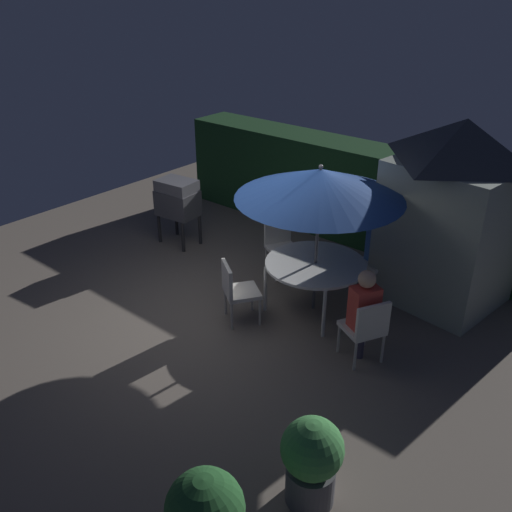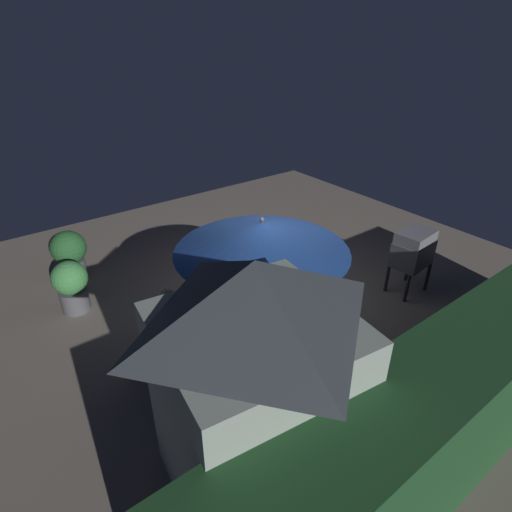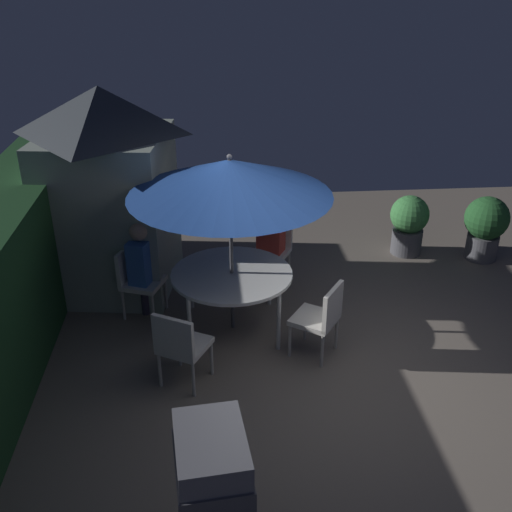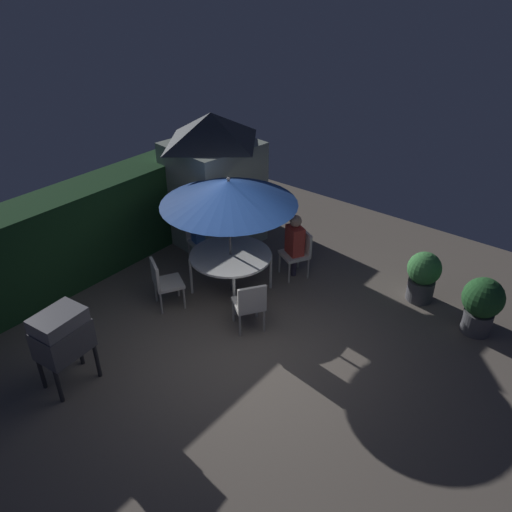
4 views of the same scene
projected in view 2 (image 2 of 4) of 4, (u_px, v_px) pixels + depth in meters
The scene contains 14 objects.
ground_plane at pixel (268, 302), 7.29m from camera, with size 11.00×11.00×0.00m, color #6B6056.
hedge_backdrop at pixel (472, 388), 4.43m from camera, with size 7.29×0.90×1.72m.
garden_shed at pixel (255, 387), 3.77m from camera, with size 1.89×1.82×2.71m.
patio_table at pixel (261, 314), 5.83m from camera, with size 1.44×1.44×0.76m.
patio_umbrella at pixel (262, 236), 5.24m from camera, with size 2.28×2.28×2.20m.
bbq_grill at pixel (413, 250), 7.22m from camera, with size 0.75×0.57×1.20m.
chair_near_shed at pixel (166, 335), 5.73m from camera, with size 0.63×0.62×0.90m.
chair_far_side at pixel (293, 388), 4.88m from camera, with size 0.59×0.59×0.90m.
chair_toward_hedge at pixel (343, 317), 6.08m from camera, with size 0.63×0.63×0.90m.
chair_toward_house at pixel (257, 281), 6.94m from camera, with size 0.64×0.64×0.90m.
potted_plant_by_shed at pixel (71, 285), 6.88m from camera, with size 0.58×0.58×0.92m.
potted_plant_by_grill at pixel (70, 253), 7.75m from camera, with size 0.65×0.65×0.98m.
person_in_red at pixel (170, 319), 5.61m from camera, with size 0.37×0.41×1.26m.
person_in_blue at pixel (291, 367), 4.82m from camera, with size 0.40×0.34×1.26m.
Camera 2 is at (3.77, 4.65, 4.25)m, focal length 28.98 mm.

